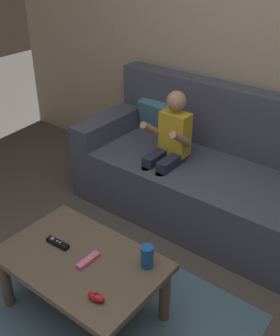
{
  "coord_description": "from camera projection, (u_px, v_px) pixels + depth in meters",
  "views": [
    {
      "loc": [
        0.95,
        -0.8,
        1.86
      ],
      "look_at": [
        -0.37,
        0.9,
        0.61
      ],
      "focal_mm": 44.19,
      "sensor_mm": 36.0,
      "label": 1
    }
  ],
  "objects": [
    {
      "name": "nunchuk_red",
      "position": [
        96.0,
        297.0,
        1.88
      ],
      "size": [
        0.09,
        0.05,
        0.05
      ],
      "color": "red",
      "rests_on": "coffee_table"
    },
    {
      "name": "game_remote_black_far_corner",
      "position": [
        58.0,
        243.0,
        2.21
      ],
      "size": [
        0.14,
        0.04,
        0.03
      ],
      "color": "black",
      "rests_on": "coffee_table"
    },
    {
      "name": "soda_can",
      "position": [
        147.0,
        257.0,
        2.05
      ],
      "size": [
        0.07,
        0.07,
        0.12
      ],
      "primitive_type": "cylinder",
      "color": "#1959B2",
      "rests_on": "coffee_table"
    },
    {
      "name": "area_rug",
      "position": [
        86.0,
        310.0,
        2.32
      ],
      "size": [
        1.71,
        1.21,
        0.01
      ],
      "primitive_type": "cube",
      "color": "slate",
      "rests_on": "ground"
    },
    {
      "name": "couch",
      "position": [
        207.0,
        175.0,
        2.98
      ],
      "size": [
        1.87,
        0.8,
        0.91
      ],
      "color": "#474C60",
      "rests_on": "ground"
    },
    {
      "name": "coffee_table",
      "position": [
        82.0,
        268.0,
        2.16
      ],
      "size": [
        0.85,
        0.56,
        0.38
      ],
      "color": "brown",
      "rests_on": "ground"
    },
    {
      "name": "person_seated_on_couch",
      "position": [
        168.0,
        148.0,
        2.87
      ],
      "size": [
        0.29,
        0.36,
        0.92
      ],
      "color": "#282D47",
      "rests_on": "ground"
    },
    {
      "name": "game_remote_pink_near_edge",
      "position": [
        88.0,
        260.0,
        2.1
      ],
      "size": [
        0.04,
        0.14,
        0.03
      ],
      "color": "pink",
      "rests_on": "coffee_table"
    }
  ]
}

